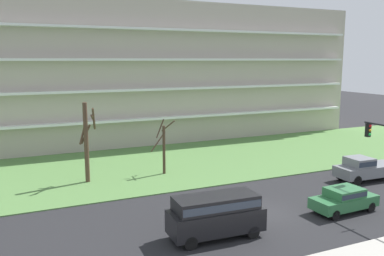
% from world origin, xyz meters
% --- Properties ---
extents(ground, '(160.00, 160.00, 0.00)m').
position_xyz_m(ground, '(0.00, 0.00, 0.00)').
color(ground, '#232326').
extents(grass_lawn_strip, '(80.00, 16.00, 0.08)m').
position_xyz_m(grass_lawn_strip, '(0.00, 14.00, 0.04)').
color(grass_lawn_strip, '#547F42').
rests_on(grass_lawn_strip, ground).
extents(apartment_building, '(54.91, 14.42, 16.01)m').
position_xyz_m(apartment_building, '(0.00, 28.73, 8.01)').
color(apartment_building, '#B2A899').
rests_on(apartment_building, ground).
extents(tree_far_left, '(1.45, 1.44, 6.37)m').
position_xyz_m(tree_far_left, '(-8.94, 11.10, 3.41)').
color(tree_far_left, '#4C3828').
rests_on(tree_far_left, ground).
extents(tree_left, '(1.97, 1.26, 4.66)m').
position_xyz_m(tree_left, '(-2.66, 10.91, 2.38)').
color(tree_left, '#423023').
rests_on(tree_left, ground).
extents(sedan_green_near_left, '(4.47, 1.97, 1.57)m').
position_xyz_m(sedan_green_near_left, '(4.75, -2.00, 0.87)').
color(sedan_green_near_left, '#2D6B3D').
rests_on(sedan_green_near_left, ground).
extents(van_black_center_left, '(5.29, 2.24, 2.36)m').
position_xyz_m(van_black_center_left, '(-4.45, -2.00, 1.40)').
color(van_black_center_left, black).
rests_on(van_black_center_left, ground).
extents(pickup_gray_center_right, '(5.48, 2.23, 1.95)m').
position_xyz_m(pickup_gray_center_right, '(11.41, 2.51, 1.02)').
color(pickup_gray_center_right, slate).
rests_on(pickup_gray_center_right, ground).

